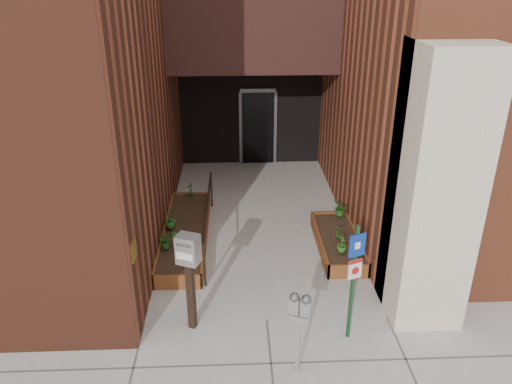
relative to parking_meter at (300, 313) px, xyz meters
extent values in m
plane|color=#9E9991|center=(-0.36, 1.18, -1.05)|extent=(80.00, 80.00, 0.00)
cube|color=#C4B297|center=(2.19, 1.38, 1.15)|extent=(1.10, 1.20, 4.40)
cube|color=black|center=(-0.36, 7.18, 2.95)|extent=(4.20, 2.00, 2.00)
cube|color=black|center=(-0.36, 8.58, 0.45)|extent=(4.00, 0.30, 3.00)
cube|color=black|center=(-0.16, 8.40, 0.00)|extent=(0.90, 0.06, 2.10)
cube|color=#B79338|center=(-2.35, 0.98, 0.45)|extent=(0.04, 0.30, 0.30)
cube|color=brown|center=(-1.91, 2.10, -0.90)|extent=(0.90, 0.04, 0.30)
cube|color=brown|center=(-1.91, 5.66, -0.90)|extent=(0.90, 0.04, 0.30)
cube|color=brown|center=(-2.34, 3.88, -0.90)|extent=(0.04, 3.60, 0.30)
cube|color=brown|center=(-1.48, 3.88, -0.90)|extent=(0.04, 3.60, 0.30)
cube|color=black|center=(-1.91, 3.88, -0.92)|extent=(0.82, 3.52, 0.26)
cube|color=brown|center=(1.24, 2.30, -0.90)|extent=(0.80, 0.04, 0.30)
cube|color=brown|center=(1.24, 4.46, -0.90)|extent=(0.80, 0.04, 0.30)
cube|color=brown|center=(0.86, 3.38, -0.90)|extent=(0.04, 2.20, 0.30)
cube|color=brown|center=(1.62, 3.38, -0.90)|extent=(0.04, 2.20, 0.30)
cube|color=black|center=(1.24, 3.38, -0.92)|extent=(0.72, 2.12, 0.26)
cylinder|color=black|center=(-1.41, 2.18, -0.60)|extent=(0.04, 0.04, 0.90)
cylinder|color=black|center=(-1.41, 5.48, -0.60)|extent=(0.04, 0.04, 0.90)
cylinder|color=black|center=(-1.41, 3.83, -0.17)|extent=(0.04, 3.30, 0.04)
cube|color=#9C9C9E|center=(0.00, 0.00, -0.58)|extent=(0.07, 0.07, 0.94)
cube|color=#9C9C9E|center=(0.00, 0.00, -0.07)|extent=(0.30, 0.20, 0.07)
cube|color=#9C9C9E|center=(-0.07, 0.03, 0.10)|extent=(0.16, 0.14, 0.24)
sphere|color=#59595B|center=(-0.07, 0.03, 0.24)|extent=(0.14, 0.14, 0.14)
cube|color=white|center=(-0.09, -0.02, 0.11)|extent=(0.08, 0.03, 0.05)
cube|color=#B21414|center=(-0.09, -0.02, 0.04)|extent=(0.08, 0.03, 0.03)
cube|color=#9C9C9E|center=(0.07, -0.03, 0.10)|extent=(0.16, 0.14, 0.24)
sphere|color=#59595B|center=(0.07, -0.03, 0.24)|extent=(0.14, 0.14, 0.14)
cube|color=white|center=(0.06, -0.07, 0.11)|extent=(0.08, 0.03, 0.05)
cube|color=#B21414|center=(0.06, -0.07, 0.04)|extent=(0.08, 0.03, 0.03)
cube|color=#163E20|center=(0.88, 0.72, -0.06)|extent=(0.06, 0.06, 1.98)
cube|color=navy|center=(0.89, 0.70, 0.62)|extent=(0.26, 0.11, 0.36)
cube|color=white|center=(0.89, 0.69, 0.62)|extent=(0.09, 0.04, 0.11)
cube|color=white|center=(0.89, 0.70, 0.21)|extent=(0.22, 0.10, 0.31)
cube|color=#B21414|center=(0.89, 0.69, 0.34)|extent=(0.21, 0.09, 0.05)
cylinder|color=#B21414|center=(0.90, 0.69, 0.20)|extent=(0.12, 0.06, 0.13)
cube|color=black|center=(-1.56, 1.07, -0.44)|extent=(0.14, 0.14, 1.22)
cube|color=#ADAEB0|center=(-1.56, 1.07, 0.40)|extent=(0.40, 0.35, 0.47)
cube|color=#59595B|center=(-1.61, 0.95, 0.53)|extent=(0.23, 0.10, 0.04)
cube|color=white|center=(-1.61, 0.95, 0.34)|extent=(0.25, 0.11, 0.11)
imported|color=#245E1A|center=(-2.21, 3.07, -0.59)|extent=(0.40, 0.40, 0.32)
imported|color=#1D5919|center=(-2.02, 3.06, -0.59)|extent=(0.24, 0.24, 0.32)
imported|color=#235B1A|center=(-2.21, 3.86, -0.55)|extent=(0.31, 0.31, 0.40)
imported|color=#1C631D|center=(-1.91, 5.48, -0.58)|extent=(0.21, 0.21, 0.32)
imported|color=#2D611B|center=(1.17, 2.75, -0.57)|extent=(0.23, 0.23, 0.35)
imported|color=#1F5919|center=(1.21, 3.27, -0.60)|extent=(0.16, 0.16, 0.29)
imported|color=#245E1A|center=(1.45, 4.28, -0.57)|extent=(0.40, 0.40, 0.36)
camera|label=1|loc=(-0.83, -5.41, 4.26)|focal=35.00mm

